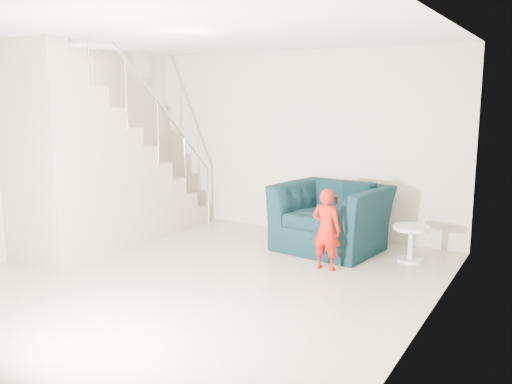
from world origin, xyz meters
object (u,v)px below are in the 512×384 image
Objects in this scene: armchair at (331,217)px; toddler at (326,229)px; side_table at (411,238)px; staircase at (94,178)px.

armchair is 0.88m from toddler.
side_table is at bearing 6.87° from armchair.
staircase is at bearing -159.49° from side_table.
toddler reaches higher than armchair.
side_table is at bearing 20.51° from staircase.
armchair is 2.96× the size of side_table.
toddler is at bearing -64.02° from armchair.
staircase is (-3.91, -1.46, 0.64)m from side_table.
armchair is 1.08m from side_table.
armchair reaches higher than side_table.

